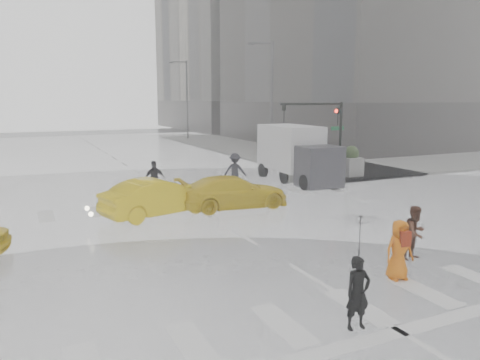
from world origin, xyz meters
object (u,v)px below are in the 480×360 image
pedestrian_brown (415,233)px  box_truck (298,152)px  taxi_mid (159,197)px  pedestrian_orange (399,250)px  traffic_signal_pole (326,125)px

pedestrian_brown → box_truck: 13.26m
pedestrian_brown → taxi_mid: 9.93m
pedestrian_brown → taxi_mid: pedestrian_brown is taller
box_truck → pedestrian_orange: bearing=-109.3°
pedestrian_orange → box_truck: bearing=77.3°
traffic_signal_pole → pedestrian_brown: bearing=-114.1°
traffic_signal_pole → taxi_mid: (-10.83, -3.81, -2.45)m
pedestrian_brown → traffic_signal_pole: bearing=54.8°
taxi_mid → pedestrian_brown: bearing=-162.5°
traffic_signal_pole → box_truck: (-1.56, 0.50, -1.53)m
taxi_mid → box_truck: (9.27, 4.31, 0.93)m
pedestrian_brown → pedestrian_orange: (-1.56, -0.98, 0.00)m
traffic_signal_pole → pedestrian_orange: size_ratio=2.82×
traffic_signal_pole → taxi_mid: bearing=-160.6°
traffic_signal_pole → pedestrian_brown: traffic_signal_pole is taller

